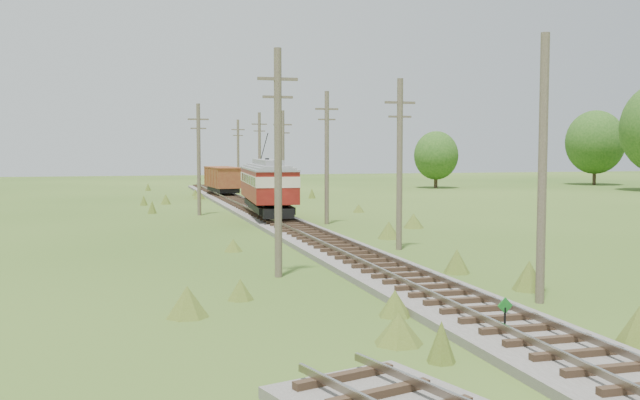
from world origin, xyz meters
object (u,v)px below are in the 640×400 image
object	(u,v)px
gondola	(223,179)
gravel_pile	(265,197)
streetcar	(267,183)
switch_marker	(505,314)

from	to	relation	value
gondola	gravel_pile	size ratio (longest dim) A/B	2.18
streetcar	gravel_pile	xyz separation A→B (m)	(2.85, 15.60, -2.04)
streetcar	gondola	world-z (taller)	streetcar
switch_marker	gondola	world-z (taller)	gondola
streetcar	gravel_pile	size ratio (longest dim) A/B	3.32
streetcar	gondola	bearing A→B (deg)	94.44
gondola	gravel_pile	world-z (taller)	gondola
gravel_pile	switch_marker	bearing A→B (deg)	-93.51
gondola	streetcar	bearing A→B (deg)	-93.68
switch_marker	gravel_pile	xyz separation A→B (m)	(3.05, 49.71, -0.02)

